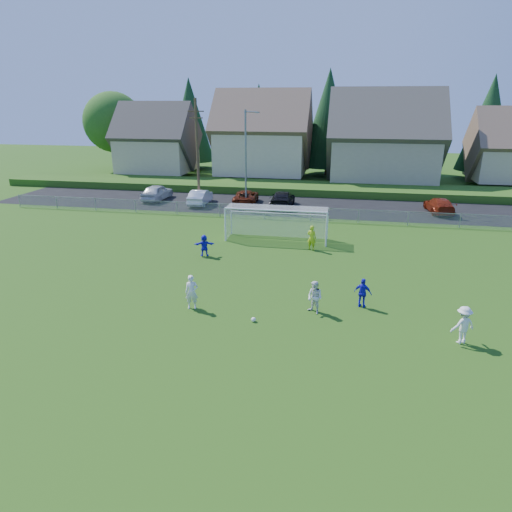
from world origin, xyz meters
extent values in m
plane|color=#193D0C|center=(0.00, 0.00, 0.00)|extent=(160.00, 160.00, 0.00)
plane|color=black|center=(0.00, 27.50, 0.01)|extent=(60.00, 60.00, 0.00)
cube|color=#1E420F|center=(0.00, 35.00, 0.40)|extent=(70.00, 6.00, 0.80)
sphere|color=white|center=(0.91, 2.70, 0.11)|extent=(0.22, 0.22, 0.22)
imported|color=silver|center=(-2.36, 3.55, 0.86)|extent=(0.72, 0.57, 1.73)
imported|color=silver|center=(3.63, 4.18, 0.81)|extent=(1.00, 0.96, 1.63)
imported|color=silver|center=(9.97, 2.49, 0.84)|extent=(1.24, 1.03, 1.67)
imported|color=#1C15CA|center=(5.92, 5.32, 0.75)|extent=(0.95, 0.62, 1.51)
imported|color=#1C15CA|center=(-4.14, 11.40, 0.72)|extent=(1.41, 0.78, 1.45)
imported|color=#ABCB17|center=(2.71, 14.06, 0.86)|extent=(0.72, 0.58, 1.73)
imported|color=silver|center=(-14.28, 27.69, 0.80)|extent=(2.08, 4.79, 1.61)
imported|color=white|center=(-9.23, 26.49, 0.73)|extent=(1.77, 4.51, 1.46)
imported|color=#531909|center=(-4.87, 27.68, 0.68)|extent=(2.76, 5.10, 1.36)
imported|color=black|center=(-1.09, 26.86, 0.76)|extent=(2.32, 5.33, 1.53)
imported|color=maroon|center=(13.32, 27.32, 0.68)|extent=(2.34, 4.86, 1.36)
cylinder|color=white|center=(-3.65, 15.00, 1.22)|extent=(0.12, 0.12, 2.44)
cylinder|color=white|center=(3.65, 15.00, 1.22)|extent=(0.12, 0.12, 2.44)
cylinder|color=white|center=(0.00, 15.00, 2.44)|extent=(7.30, 0.12, 0.12)
cylinder|color=white|center=(-3.65, 16.80, 0.90)|extent=(0.08, 0.08, 1.80)
cylinder|color=white|center=(3.65, 16.80, 0.90)|extent=(0.08, 0.08, 1.80)
cylinder|color=white|center=(0.00, 16.80, 1.80)|extent=(7.30, 0.08, 0.08)
cube|color=silver|center=(0.00, 16.80, 0.90)|extent=(7.30, 0.02, 1.80)
cube|color=silver|center=(-3.65, 15.90, 1.22)|extent=(0.02, 1.80, 2.44)
cube|color=silver|center=(3.65, 15.90, 1.22)|extent=(0.02, 1.80, 2.44)
cube|color=silver|center=(0.00, 15.90, 2.44)|extent=(7.30, 1.80, 0.02)
cube|color=gray|center=(0.00, 22.00, 1.18)|extent=(52.00, 0.03, 0.03)
cube|color=gray|center=(0.00, 22.00, 0.60)|extent=(52.00, 0.02, 1.14)
cylinder|color=gray|center=(-26.00, 22.00, 0.60)|extent=(0.06, 0.06, 1.20)
cylinder|color=gray|center=(0.00, 22.00, 0.60)|extent=(0.06, 0.06, 1.20)
cylinder|color=slate|center=(-4.50, 26.00, 4.50)|extent=(0.18, 0.18, 9.00)
cylinder|color=slate|center=(-4.00, 26.00, 8.80)|extent=(1.20, 0.12, 0.12)
cube|color=slate|center=(-3.40, 26.00, 8.75)|extent=(0.36, 0.18, 0.12)
cylinder|color=#473321|center=(-9.50, 27.00, 5.00)|extent=(0.26, 0.26, 10.00)
cube|color=#473321|center=(-9.50, 27.00, 8.80)|extent=(1.60, 0.10, 0.10)
cube|color=#473321|center=(-9.50, 27.00, 8.20)|extent=(1.30, 0.10, 0.10)
cube|color=tan|center=(-20.00, 42.00, 3.05)|extent=(9.00, 8.00, 4.50)
pyramid|color=#423D38|center=(-20.00, 42.00, 9.71)|extent=(9.90, 8.80, 4.41)
cube|color=#C6B58E|center=(-6.00, 43.00, 3.55)|extent=(11.00, 9.00, 5.50)
pyramid|color=brown|center=(-6.00, 43.00, 11.26)|extent=(12.10, 9.90, 4.96)
cube|color=tan|center=(9.00, 42.00, 3.30)|extent=(12.00, 10.00, 5.00)
pyramid|color=#4C473F|center=(9.00, 42.00, 11.32)|extent=(13.20, 11.00, 5.52)
cylinder|color=#382616|center=(-28.00, 46.00, 1.98)|extent=(0.36, 0.36, 3.96)
sphere|color=#2B5B19|center=(-28.00, 46.00, 6.82)|extent=(8.36, 8.36, 8.36)
cylinder|color=#382616|center=(-18.00, 50.00, 0.60)|extent=(0.30, 0.30, 1.20)
cone|color=#143819|center=(-18.00, 50.00, 7.05)|extent=(6.76, 6.76, 11.70)
cylinder|color=#382616|center=(-8.00, 51.00, 0.60)|extent=(0.30, 0.30, 1.20)
cone|color=#143819|center=(-8.00, 51.00, 6.60)|extent=(6.24, 6.24, 10.80)
cylinder|color=#382616|center=(2.00, 48.00, 0.60)|extent=(0.30, 0.30, 1.20)
cone|color=#143819|center=(2.00, 48.00, 7.50)|extent=(7.28, 7.28, 12.60)
cylinder|color=#382616|center=(12.00, 50.00, 1.98)|extent=(0.36, 0.36, 3.96)
sphere|color=#2B5B19|center=(12.00, 50.00, 6.82)|extent=(8.36, 8.36, 8.36)
cylinder|color=#382616|center=(22.00, 48.00, 0.60)|extent=(0.30, 0.30, 1.20)
cone|color=#143819|center=(22.00, 48.00, 7.05)|extent=(6.76, 6.76, 11.70)
camera|label=1|loc=(4.70, -16.07, 9.81)|focal=32.00mm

